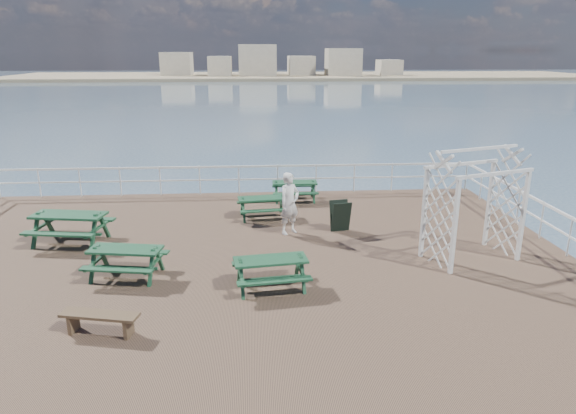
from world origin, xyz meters
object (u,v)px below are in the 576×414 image
Objects in this scene: flat_bench_near at (100,319)px; picnic_table_a at (69,222)px; person at (290,203)px; picnic_table_d at (126,256)px; picnic_table_e at (271,267)px; picnic_table_b at (295,187)px; trellis_arbor at (473,211)px; picnic_table_c at (263,203)px.

picnic_table_a is at bearing 126.32° from flat_bench_near.
person is at bearing 66.32° from flat_bench_near.
person is (4.02, 5.46, 0.60)m from flat_bench_near.
picnic_table_a is 6.26m from person.
picnic_table_d is at bearing -39.59° from picnic_table_a.
picnic_table_d reaches higher than picnic_table_e.
flat_bench_near is at bearing -116.16° from picnic_table_b.
person is at bearing 134.99° from trellis_arbor.
picnic_table_e is at bearing -98.63° from picnic_table_b.
picnic_table_d is (-3.37, -4.38, 0.04)m from picnic_table_c.
picnic_table_e is 1.17× the size of flat_bench_near.
picnic_table_d is 1.05× the size of picnic_table_e.
flat_bench_near is (0.10, -2.64, -0.21)m from picnic_table_d.
flat_bench_near is 6.81m from person.
picnic_table_e is at bearing 41.16° from flat_bench_near.
trellis_arbor reaches higher than picnic_table_e.
picnic_table_b is at bearing 106.92° from trellis_arbor.
trellis_arbor is (5.26, 1.41, 0.79)m from picnic_table_e.
picnic_table_a is at bearing 140.53° from picnic_table_d.
flat_bench_near is at bearing -57.02° from picnic_table_a.
picnic_table_b is 3.56m from person.
picnic_table_e is (3.44, -0.83, -0.01)m from picnic_table_d.
trellis_arbor reaches higher than person.
picnic_table_a is 1.23× the size of picnic_table_e.
picnic_table_a reaches higher than picnic_table_e.
picnic_table_d is at bearing 104.91° from flat_bench_near.
picnic_table_c is at bearing 81.05° from person.
picnic_table_a is 5.53m from flat_bench_near.
flat_bench_near is at bearing -178.35° from trellis_arbor.
trellis_arbor is at bearing 7.47° from picnic_table_e.
person is (-4.58, 2.25, -0.39)m from trellis_arbor.
picnic_table_b reaches higher than picnic_table_c.
person is (-0.43, -3.50, 0.42)m from picnic_table_b.
flat_bench_near is at bearing -122.34° from picnic_table_c.
trellis_arbor is at bearing 33.19° from flat_bench_near.
picnic_table_c reaches higher than flat_bench_near.
person reaches higher than picnic_table_d.
picnic_table_c is 1.78m from person.
picnic_table_c is at bearing 83.30° from picnic_table_e.
picnic_table_b is 0.55× the size of trellis_arbor.
picnic_table_a is at bearing 148.71° from person.
flat_bench_near is (-4.45, -8.97, -0.17)m from picnic_table_b.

